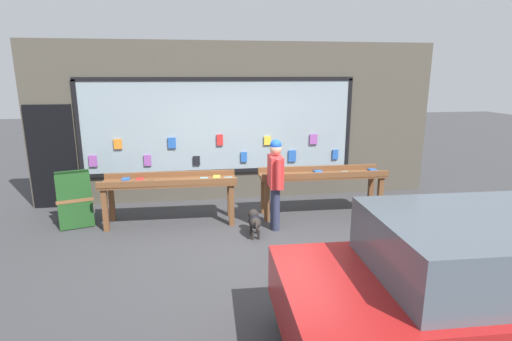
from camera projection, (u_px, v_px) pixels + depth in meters
The scene contains 8 objects.
ground_plane at pixel (256, 239), 6.64m from camera, with size 40.00×40.00×0.00m, color #38383A.
shopfront_facade at pixel (236, 123), 8.53m from camera, with size 8.57×0.29×3.34m.
display_table_left at pixel (170, 185), 7.21m from camera, with size 2.41×0.73×0.90m.
display_table_right at pixel (322, 179), 7.64m from camera, with size 2.41×0.67×0.92m.
person_browsing at pixel (275, 178), 6.90m from camera, with size 0.23×0.64×1.60m.
small_dog at pixel (254, 221), 6.74m from camera, with size 0.23×0.62×0.40m.
sandwich_board_sign at pixel (75, 198), 7.26m from camera, with size 0.74×0.82×0.96m.
parked_car at pixel (490, 283), 3.82m from camera, with size 4.09×2.02×1.41m.
Camera 1 is at (-0.96, -6.11, 2.69)m, focal length 28.00 mm.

